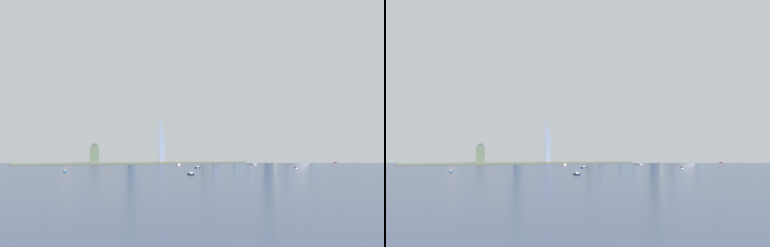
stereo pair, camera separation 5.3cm
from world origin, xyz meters
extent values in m
plane|color=#384461|center=(0.00, 0.00, 0.00)|extent=(6000.00, 6000.00, 0.00)
cube|color=#6F725B|center=(0.00, 526.07, 1.85)|extent=(917.49, 51.76, 3.69)
cylinder|color=beige|center=(216.90, 555.10, 106.44)|extent=(14.92, 14.92, 212.89)
ellipsoid|color=#97A0BF|center=(216.90, 555.10, 212.89)|extent=(40.11, 40.11, 14.89)
torus|color=beige|center=(216.90, 555.10, 207.68)|extent=(37.07, 37.07, 2.98)
cone|color=silver|center=(216.90, 555.10, 272.98)|extent=(7.46, 7.46, 105.29)
cylinder|color=beige|center=(278.81, 545.80, 4.47)|extent=(81.63, 81.63, 8.94)
ellipsoid|color=silver|center=(278.81, 545.80, 8.94)|extent=(77.54, 77.54, 63.27)
cube|color=#88A3AD|center=(339.24, 550.12, 27.40)|extent=(19.68, 19.36, 54.79)
cylinder|color=#4C4C51|center=(339.24, 550.12, 66.91)|extent=(1.60, 1.60, 24.24)
cube|color=#AEB3C0|center=(157.74, 579.23, 48.72)|extent=(12.21, 12.55, 97.44)
cube|color=slate|center=(-270.98, 536.26, 21.67)|extent=(21.43, 22.85, 43.34)
cube|color=#5D6063|center=(-270.98, 536.26, 46.81)|extent=(12.86, 13.71, 6.95)
cube|color=#7BA8B1|center=(323.44, 627.11, 33.74)|extent=(26.69, 22.59, 67.48)
cube|color=#495F81|center=(226.20, 604.29, 80.52)|extent=(21.20, 25.87, 161.03)
cube|color=slate|center=(226.20, 604.29, 163.37)|extent=(12.72, 15.52, 4.68)
cube|color=slate|center=(15.71, 553.27, 43.64)|extent=(14.06, 13.46, 87.28)
cube|color=#525E67|center=(15.71, 553.27, 90.17)|extent=(8.43, 8.07, 5.77)
cube|color=#9DA0C4|center=(283.75, 592.02, 43.41)|extent=(20.02, 18.84, 86.82)
cube|color=#9A9B8B|center=(-233.00, 601.79, 87.94)|extent=(26.93, 19.87, 175.89)
cube|color=#ADA799|center=(-346.00, 613.29, 64.84)|extent=(25.02, 12.04, 129.69)
cube|color=#426B79|center=(-173.88, 630.70, 70.56)|extent=(19.36, 16.19, 141.12)
cube|color=#614F57|center=(-173.88, 630.70, 146.86)|extent=(11.61, 9.71, 11.49)
cube|color=#98A6C5|center=(56.74, 584.33, 67.71)|extent=(18.29, 15.96, 135.41)
cube|color=#515268|center=(56.74, 584.33, 139.57)|extent=(10.98, 9.58, 8.32)
cube|color=#849FB4|center=(106.47, 532.91, 29.01)|extent=(26.67, 15.72, 58.02)
cube|color=#8F9CBF|center=(-100.47, 553.06, 81.00)|extent=(14.94, 18.36, 161.99)
cube|color=#575959|center=(-100.47, 553.06, 164.50)|extent=(8.96, 11.02, 5.01)
cube|color=red|center=(339.55, 449.92, 1.02)|extent=(11.98, 7.70, 2.04)
cube|color=#9F9DA8|center=(339.55, 449.92, 2.92)|extent=(5.62, 4.20, 1.76)
cylinder|color=silver|center=(339.55, 449.92, 6.55)|extent=(0.24, 0.24, 5.49)
cube|color=white|center=(121.64, 249.00, 0.66)|extent=(13.51, 14.35, 1.32)
cube|color=#343F3A|center=(121.64, 249.00, 2.76)|extent=(6.79, 7.07, 2.89)
cube|color=#29527F|center=(-312.18, 240.97, 1.15)|extent=(5.40, 11.66, 2.31)
cube|color=#A2A59F|center=(-312.18, 240.97, 3.80)|extent=(3.35, 5.28, 2.98)
cylinder|color=silver|center=(-312.18, 240.97, 8.21)|extent=(0.24, 0.24, 5.83)
cube|color=beige|center=(-80.56, 422.49, 1.17)|extent=(10.95, 11.20, 2.34)
cube|color=#9B9BB3|center=(-80.56, 422.49, 3.45)|extent=(5.52, 5.60, 2.22)
cube|color=#101438|center=(-61.83, 314.67, 0.78)|extent=(14.88, 16.40, 1.56)
cube|color=silver|center=(-61.83, 314.67, 2.67)|extent=(7.43, 7.97, 2.23)
cube|color=beige|center=(97.33, 409.90, 0.99)|extent=(12.34, 18.55, 1.99)
cube|color=#96A9AA|center=(97.33, 409.90, 2.95)|extent=(7.11, 8.77, 1.93)
cylinder|color=silver|center=(97.33, 409.90, 5.84)|extent=(0.24, 0.24, 3.84)
cube|color=#0F1938|center=(-114.03, 144.21, 1.01)|extent=(7.24, 17.91, 2.02)
cube|color=silver|center=(-114.03, 144.21, 3.09)|extent=(4.87, 7.95, 2.15)
cylinder|color=silver|center=(-114.03, 144.21, 6.28)|extent=(0.24, 0.24, 4.24)
cylinder|color=white|center=(76.26, 550.71, 166.16)|extent=(22.81, 7.24, 2.39)
sphere|color=white|center=(65.11, 553.16, 166.16)|extent=(2.39, 2.39, 2.39)
cube|color=white|center=(76.26, 550.71, 167.24)|extent=(7.84, 24.16, 0.50)
cube|color=white|center=(85.63, 548.64, 166.52)|extent=(3.67, 8.66, 0.40)
cube|color=#2D333D|center=(85.63, 548.64, 169.85)|extent=(1.96, 0.90, 5.00)
camera|label=1|loc=(-247.15, -447.32, 47.58)|focal=35.89mm
camera|label=2|loc=(-247.10, -447.33, 47.58)|focal=35.89mm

